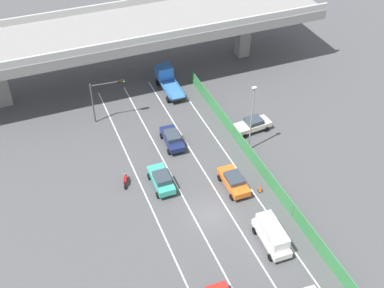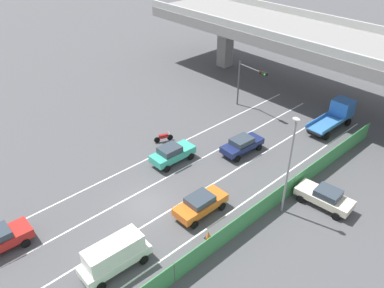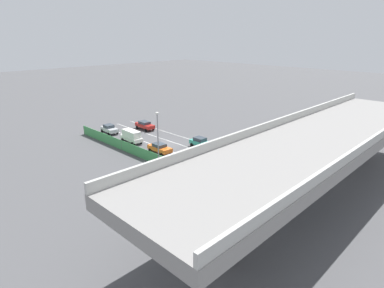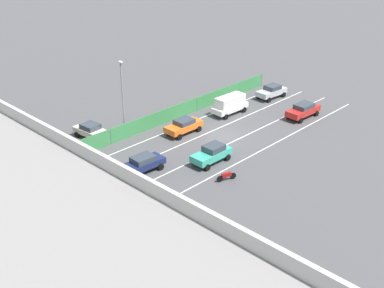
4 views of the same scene
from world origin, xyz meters
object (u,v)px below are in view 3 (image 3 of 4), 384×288
at_px(car_taxi_teal, 201,142).
at_px(traffic_light, 278,140).
at_px(car_sedan_navy, 214,156).
at_px(car_van_white, 131,136).
at_px(flatbed_truck_blue, 268,184).
at_px(motorcycle, 221,143).
at_px(street_lamp, 158,136).
at_px(parked_sedan_cream, 162,172).
at_px(car_sedan_silver, 109,129).
at_px(car_taxi_orange, 160,148).
at_px(car_sedan_red, 145,125).
at_px(traffic_cone, 143,153).

bearing_deg(car_taxi_teal, traffic_light, 99.73).
bearing_deg(car_sedan_navy, car_van_white, -78.38).
distance_m(flatbed_truck_blue, motorcycle, 18.39).
bearing_deg(car_sedan_navy, street_lamp, -27.73).
xyz_separation_m(motorcycle, parked_sedan_cream, (15.98, 3.14, 0.42)).
distance_m(car_van_white, car_sedan_silver, 7.90).
height_order(car_taxi_orange, parked_sedan_cream, car_taxi_orange).
height_order(car_taxi_orange, traffic_light, traffic_light).
bearing_deg(car_taxi_teal, car_sedan_red, -90.43).
bearing_deg(car_taxi_teal, parked_sedan_cream, 20.82).
bearing_deg(car_sedan_navy, flatbed_truck_blue, 73.40).
relative_size(car_sedan_silver, traffic_cone, 6.46).
xyz_separation_m(car_sedan_navy, car_van_white, (3.38, -16.46, 0.38)).
xyz_separation_m(car_sedan_silver, traffic_cone, (2.61, 14.16, -0.60)).
distance_m(car_sedan_navy, motorcycle, 7.82).
height_order(car_sedan_silver, car_taxi_teal, car_taxi_teal).
height_order(car_van_white, flatbed_truck_blue, flatbed_truck_blue).
height_order(flatbed_truck_blue, traffic_cone, flatbed_truck_blue).
xyz_separation_m(car_sedan_red, traffic_light, (-2.12, 28.74, 2.88)).
distance_m(car_van_white, parked_sedan_cream, 16.55).
distance_m(motorcycle, parked_sedan_cream, 16.29).
bearing_deg(car_sedan_red, car_sedan_silver, -23.38).
bearing_deg(street_lamp, car_sedan_navy, 152.27).
bearing_deg(traffic_cone, car_taxi_teal, 154.30).
bearing_deg(car_sedan_red, traffic_light, 94.22).
bearing_deg(traffic_light, street_lamp, -40.48).
bearing_deg(street_lamp, traffic_light, 139.52).
height_order(traffic_light, traffic_cone, traffic_light).
distance_m(parked_sedan_cream, traffic_cone, 9.89).
bearing_deg(car_van_white, street_lamp, 71.76).
bearing_deg(car_sedan_silver, parked_sedan_cream, 74.80).
bearing_deg(motorcycle, traffic_cone, -26.08).
bearing_deg(car_taxi_teal, flatbed_truck_blue, 68.76).
bearing_deg(car_van_white, car_taxi_orange, 90.17).
bearing_deg(car_sedan_navy, parked_sedan_cream, -6.33).
height_order(car_sedan_red, car_sedan_navy, car_sedan_red).
distance_m(car_taxi_teal, parked_sedan_cream, 13.57).
distance_m(car_sedan_red, parked_sedan_cream, 24.17).
height_order(car_sedan_red, car_van_white, car_van_white).
distance_m(car_sedan_silver, car_taxi_teal, 19.54).
distance_m(car_van_white, street_lamp, 13.67).
bearing_deg(car_taxi_orange, traffic_cone, -32.19).
xyz_separation_m(car_sedan_silver, motorcycle, (-9.65, 20.16, -0.46)).
relative_size(car_sedan_red, traffic_light, 0.88).
height_order(car_taxi_teal, street_lamp, street_lamp).
bearing_deg(car_van_white, car_sedan_navy, 101.62).
bearing_deg(car_van_white, car_sedan_silver, -92.37).
bearing_deg(traffic_light, parked_sedan_cream, -28.88).
distance_m(motorcycle, traffic_cone, 13.64).
height_order(parked_sedan_cream, traffic_cone, parked_sedan_cream).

